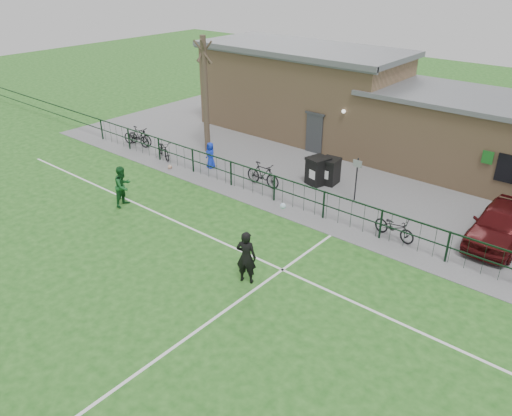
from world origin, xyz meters
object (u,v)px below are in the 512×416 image
Objects in this scene: sign_post at (356,180)px; bicycle_d at (263,174)px; bicycle_b at (140,136)px; outfield_player at (123,186)px; bare_tree at (205,96)px; wheelie_bin_left at (318,172)px; bicycle_c at (164,149)px; ball_ground at (170,167)px; wheelie_bin_right at (330,172)px; bicycle_e at (394,227)px; car_maroon at (500,224)px; spectator_child at (211,155)px; bicycle_a at (136,137)px.

bicycle_d is at bearing -163.47° from sign_post.
bicycle_b is 7.52m from outfield_player.
bare_tree is 5.01× the size of wheelie_bin_left.
bicycle_d is at bearing -60.66° from bicycle_c.
bicycle_c reaches higher than ball_ground.
bare_tree is at bearing -1.16° from bicycle_c.
wheelie_bin_right reaches higher than bicycle_e.
bicycle_c is (-1.03, -2.18, -2.51)m from bare_tree.
bicycle_b is at bearing -154.32° from bare_tree.
car_maroon is (5.71, 0.48, -0.28)m from sign_post.
bare_tree is 3.32m from spectator_child.
bicycle_d is 6.18m from outfield_player.
spectator_child is 6.06× the size of ball_ground.
bicycle_a is at bearing -152.32° from bare_tree.
bicycle_b is at bearing 34.11° from outfield_player.
wheelie_bin_right is at bearing -85.93° from bicycle_b.
bicycle_b is 0.98× the size of outfield_player.
outfield_player is (-5.43, -7.44, 0.29)m from wheelie_bin_right.
bicycle_b is at bearing 90.63° from bicycle_d.
wheelie_bin_left is 8.32m from bicycle_c.
bicycle_c is (-15.96, -2.26, -0.25)m from car_maroon.
bare_tree is 4.62× the size of spectator_child.
bare_tree is 3.24× the size of bicycle_a.
bicycle_b is at bearing -174.27° from wheelie_bin_right.
spectator_child is (-3.38, 0.05, 0.10)m from bicycle_d.
wheelie_bin_right reaches higher than bicycle_c.
sign_post reaches higher than outfield_player.
bicycle_d reaches higher than bicycle_b.
bicycle_b is 0.96× the size of bicycle_c.
bicycle_a is 0.20m from bicycle_b.
bicycle_a is 4.12m from ball_ground.
wheelie_bin_left is 5.59× the size of ball_ground.
car_maroon is 18.59m from bicycle_b.
ball_ground is (-14.60, -3.07, -0.63)m from car_maroon.
wheelie_bin_left is 2.39m from sign_post.
outfield_player is (2.94, -4.68, 0.38)m from bicycle_c.
bicycle_c is 6.21m from bicycle_d.
wheelie_bin_left is 0.65× the size of bicycle_a.
ball_ground is at bearing 103.18° from bicycle_e.
car_maroon is 2.30× the size of bicycle_d.
bicycle_d is (8.78, 0.29, 0.07)m from bicycle_a.
bicycle_c reaches higher than bicycle_e.
spectator_child is at bearing -165.06° from wheelie_bin_right.
wheelie_bin_right is at bearing 174.91° from car_maroon.
car_maroon is at bearing -9.90° from wheelie_bin_right.
spectator_child is (1.78, -1.56, -2.33)m from bare_tree.
sign_post is at bearing -33.60° from wheelie_bin_right.
bicycle_a is 5.42m from spectator_child.
wheelie_bin_left is at bearing 165.69° from sign_post.
bicycle_c is (-8.36, -2.76, -0.09)m from wheelie_bin_right.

